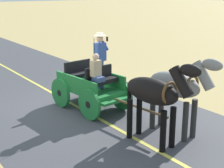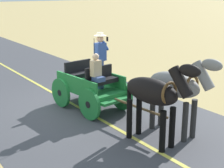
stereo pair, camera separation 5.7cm
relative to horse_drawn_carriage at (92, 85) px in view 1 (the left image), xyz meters
name	(u,v)px [view 1 (the left image)]	position (x,y,z in m)	size (l,w,h in m)	color
ground_plane	(73,105)	(0.32, -0.70, -0.82)	(200.00, 200.00, 0.00)	tan
road_surface	(73,105)	(0.32, -0.70, -0.81)	(6.52, 160.00, 0.01)	#424247
road_centre_stripe	(73,104)	(0.32, -0.70, -0.81)	(0.12, 160.00, 0.00)	#DBCC4C
horse_drawn_carriage	(92,85)	(0.00, 0.00, 0.00)	(1.65, 4.52, 2.50)	#1E7233
horse_near_side	(178,87)	(-0.75, 2.97, 0.51)	(0.72, 2.14, 2.21)	gray
horse_off_side	(155,94)	(0.13, 3.06, 0.51)	(0.76, 2.15, 2.21)	black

